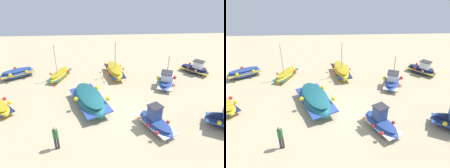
% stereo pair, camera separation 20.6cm
% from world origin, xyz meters
% --- Properties ---
extents(ground_plane, '(47.63, 47.63, 0.00)m').
position_xyz_m(ground_plane, '(0.00, 0.00, 0.00)').
color(ground_plane, '#C6B289').
extents(fishing_boat_0, '(3.80, 5.37, 1.37)m').
position_xyz_m(fishing_boat_0, '(1.53, -0.97, 0.67)').
color(fishing_boat_0, '#1E6670').
rests_on(fishing_boat_0, ground_plane).
extents(fishing_boat_2, '(2.96, 3.09, 1.53)m').
position_xyz_m(fishing_boat_2, '(-9.83, -6.76, 0.52)').
color(fishing_boat_2, navy).
rests_on(fishing_boat_2, ground_plane).
extents(fishing_boat_3, '(2.26, 3.67, 3.82)m').
position_xyz_m(fishing_boat_3, '(4.84, -6.40, 0.43)').
color(fishing_boat_3, gold).
rests_on(fishing_boat_3, ground_plane).
extents(fishing_boat_4, '(2.56, 3.87, 2.92)m').
position_xyz_m(fishing_boat_4, '(-5.81, -4.19, 0.52)').
color(fishing_boat_4, '#2D4C9E').
rests_on(fishing_boat_4, ground_plane).
extents(fishing_boat_5, '(3.66, 3.01, 1.02)m').
position_xyz_m(fishing_boat_5, '(9.37, -6.90, 0.48)').
color(fishing_boat_5, '#2D4C9E').
rests_on(fishing_boat_5, ground_plane).
extents(fishing_boat_7, '(2.63, 3.42, 1.88)m').
position_xyz_m(fishing_boat_7, '(-3.16, 2.08, 0.55)').
color(fishing_boat_7, '#2D4C9E').
rests_on(fishing_boat_7, ground_plane).
extents(fishing_boat_8, '(2.14, 4.36, 3.79)m').
position_xyz_m(fishing_boat_8, '(-0.94, -6.70, 0.58)').
color(fishing_boat_8, gold).
rests_on(fishing_boat_8, ground_plane).
extents(person_walking, '(0.32, 0.32, 1.72)m').
position_xyz_m(person_walking, '(3.39, 3.54, 1.00)').
color(person_walking, '#2D2D38').
rests_on(person_walking, ground_plane).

